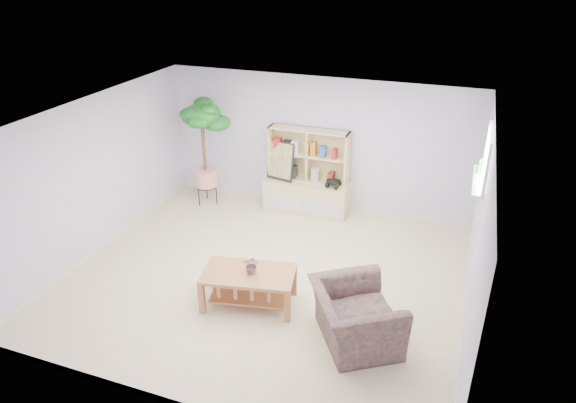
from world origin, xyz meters
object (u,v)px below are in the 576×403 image
(coffee_table, at_px, (249,288))
(floor_tree, at_px, (204,154))
(storage_unit, at_px, (307,172))
(armchair, at_px, (355,313))

(coffee_table, distance_m, floor_tree, 3.29)
(coffee_table, height_order, floor_tree, floor_tree)
(storage_unit, xyz_separation_m, floor_tree, (-1.83, -0.33, 0.22))
(storage_unit, relative_size, floor_tree, 0.77)
(armchair, bearing_deg, floor_tree, 18.86)
(floor_tree, distance_m, armchair, 4.46)
(storage_unit, bearing_deg, coffee_table, -87.33)
(coffee_table, height_order, armchair, armchair)
(storage_unit, bearing_deg, floor_tree, -169.75)
(storage_unit, xyz_separation_m, armchair, (1.62, -3.10, -0.36))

